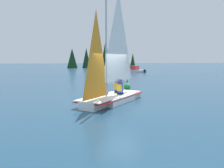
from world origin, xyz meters
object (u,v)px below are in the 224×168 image
sailboat_main (112,84)px  sailor_crew (117,88)px  motorboat_distant (135,70)px  buoy_marker (127,86)px  sailor_helm (120,89)px

sailboat_main → sailor_crew: 1.11m
sailboat_main → motorboat_distant: bearing=-158.5°
motorboat_distant → buoy_marker: bearing=124.5°
sailor_helm → buoy_marker: buoy_marker is taller
sailor_helm → motorboat_distant: (10.17, 25.52, -0.23)m
sailboat_main → sailor_helm: sailboat_main is taller
motorboat_distant → buoy_marker: 22.50m
sailboat_main → sailor_helm: size_ratio=5.09×
sailor_helm → sailor_crew: (0.02, 0.69, 0.00)m
sailor_crew → buoy_marker: bearing=-161.4°
sailor_crew → buoy_marker: size_ratio=0.87×
sailor_crew → buoy_marker: buoy_marker is taller
sailboat_main → sailor_helm: 0.64m
buoy_marker → sailor_helm: bearing=-112.3°
motorboat_distant → buoy_marker: size_ratio=2.93×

